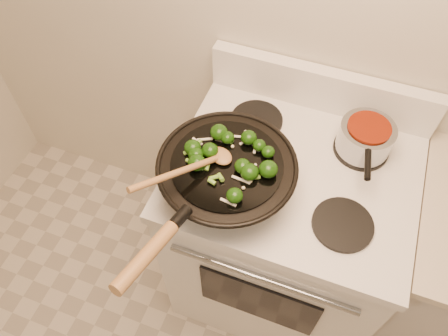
% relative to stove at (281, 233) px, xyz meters
% --- Properties ---
extents(stove, '(0.78, 0.67, 1.08)m').
position_rel_stove_xyz_m(stove, '(0.00, 0.00, 0.00)').
color(stove, white).
rests_on(stove, ground).
extents(wok, '(0.41, 0.67, 0.23)m').
position_rel_stove_xyz_m(wok, '(-0.18, -0.16, 0.53)').
color(wok, black).
rests_on(wok, stove).
extents(stirfry, '(0.28, 0.26, 0.05)m').
position_rel_stove_xyz_m(stirfry, '(-0.18, -0.14, 0.60)').
color(stirfry, '#143908').
rests_on(stirfry, wok).
extents(wooden_spoon, '(0.20, 0.30, 0.12)m').
position_rel_stove_xyz_m(wooden_spoon, '(-0.25, -0.21, 0.62)').
color(wooden_spoon, '#9C6C3D').
rests_on(wooden_spoon, wok).
extents(saucepan, '(0.17, 0.28, 0.10)m').
position_rel_stove_xyz_m(saucepan, '(0.18, 0.15, 0.51)').
color(saucepan, '#969A9F').
rests_on(saucepan, stove).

